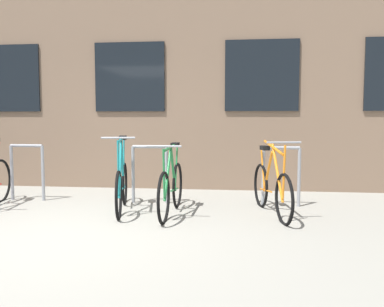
# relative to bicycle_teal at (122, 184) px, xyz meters

# --- Properties ---
(ground_plane) EXTENTS (42.00, 42.00, 0.00)m
(ground_plane) POSITION_rel_bicycle_teal_xyz_m (-0.36, -1.34, -0.38)
(ground_plane) COLOR gray
(storefront_building) EXTENTS (28.00, 6.77, 6.39)m
(storefront_building) POSITION_rel_bicycle_teal_xyz_m (-0.36, 5.22, 2.82)
(storefront_building) COLOR #7A604C
(storefront_building) RESTS_ON ground
(bike_rack) EXTENTS (6.58, 0.05, 0.90)m
(bike_rack) POSITION_rel_bicycle_teal_xyz_m (-0.71, 0.56, 0.16)
(bike_rack) COLOR gray
(bike_rack) RESTS_ON ground
(bicycle_teal) EXTENTS (0.48, 1.59, 1.09)m
(bicycle_teal) POSITION_rel_bicycle_teal_xyz_m (0.00, 0.00, 0.00)
(bicycle_teal) COLOR black
(bicycle_teal) RESTS_ON ground
(bicycle_green) EXTENTS (0.44, 1.67, 1.00)m
(bicycle_green) POSITION_rel_bicycle_teal_xyz_m (0.74, -0.13, -0.00)
(bicycle_green) COLOR black
(bicycle_green) RESTS_ON ground
(bicycle_orange) EXTENTS (0.53, 1.68, 1.05)m
(bicycle_orange) POSITION_rel_bicycle_teal_xyz_m (2.10, -0.00, -0.01)
(bicycle_orange) COLOR black
(bicycle_orange) RESTS_ON ground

